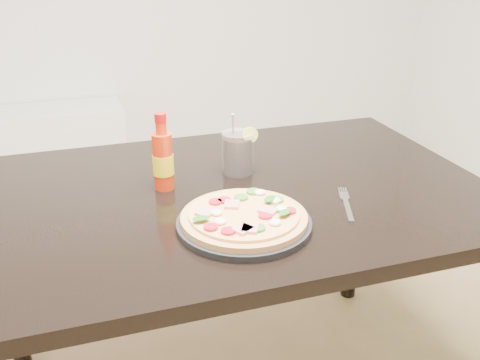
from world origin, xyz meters
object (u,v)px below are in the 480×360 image
object	(u,v)px
hot_sauce_bottle	(163,160)
cola_cup	(238,154)
pizza	(245,216)
fork	(346,203)
dining_table	(226,218)
plate	(244,224)

from	to	relation	value
hot_sauce_bottle	cola_cup	world-z (taller)	hot_sauce_bottle
pizza	cola_cup	xyz separation A→B (m)	(0.08, 0.31, 0.03)
pizza	fork	world-z (taller)	pizza
pizza	cola_cup	distance (m)	0.32
dining_table	pizza	bearing A→B (deg)	-94.58
dining_table	hot_sauce_bottle	size ratio (longest dim) A/B	6.73
plate	hot_sauce_bottle	bearing A→B (deg)	117.01
plate	cola_cup	xyz separation A→B (m)	(0.08, 0.31, 0.05)
cola_cup	plate	bearing A→B (deg)	-105.22
plate	fork	xyz separation A→B (m)	(0.28, 0.03, -0.01)
dining_table	plate	xyz separation A→B (m)	(-0.02, -0.20, 0.09)
hot_sauce_bottle	cola_cup	xyz separation A→B (m)	(0.22, 0.04, -0.03)
dining_table	fork	bearing A→B (deg)	-33.12
fork	plate	bearing A→B (deg)	-152.45
hot_sauce_bottle	cola_cup	distance (m)	0.23
pizza	hot_sauce_bottle	distance (m)	0.30
pizza	fork	bearing A→B (deg)	6.68
plate	hot_sauce_bottle	world-z (taller)	hot_sauce_bottle
cola_cup	fork	xyz separation A→B (m)	(0.20, -0.28, -0.05)
plate	fork	world-z (taller)	plate
plate	pizza	bearing A→B (deg)	-21.44
dining_table	pizza	distance (m)	0.23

